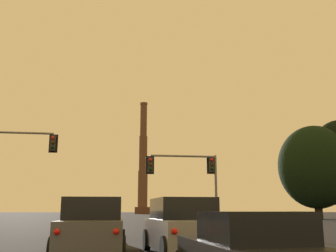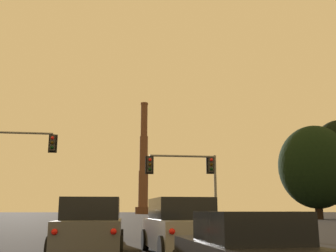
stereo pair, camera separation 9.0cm
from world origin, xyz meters
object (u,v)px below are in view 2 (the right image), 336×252
(smokestack, at_px, (143,169))
(suv_right_lane_second, at_px, (181,227))
(traffic_light_overhead_right, at_px, (192,173))
(hatchback_center_lane_front, at_px, (90,226))
(suv_center_lane_second, at_px, (91,228))

(smokestack, bearing_deg, suv_right_lane_second, -94.36)
(suv_right_lane_second, xyz_separation_m, traffic_light_overhead_right, (3.22, 13.40, 3.11))
(suv_right_lane_second, distance_m, hatchback_center_lane_front, 8.51)
(smokestack, bearing_deg, suv_center_lane_second, -95.54)
(suv_center_lane_second, bearing_deg, traffic_light_overhead_right, 67.08)
(suv_center_lane_second, distance_m, traffic_light_overhead_right, 14.89)
(suv_right_lane_second, relative_size, smokestack, 0.11)
(suv_right_lane_second, distance_m, smokestack, 144.17)
(traffic_light_overhead_right, bearing_deg, smokestack, 86.61)
(suv_center_lane_second, xyz_separation_m, smokestack, (13.83, 142.58, 16.71))
(suv_center_lane_second, bearing_deg, hatchback_center_lane_front, 94.80)
(hatchback_center_lane_front, distance_m, smokestack, 136.74)
(suv_center_lane_second, distance_m, hatchback_center_lane_front, 7.64)
(suv_right_lane_second, distance_m, suv_center_lane_second, 2.95)
(suv_right_lane_second, height_order, smokestack, smokestack)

